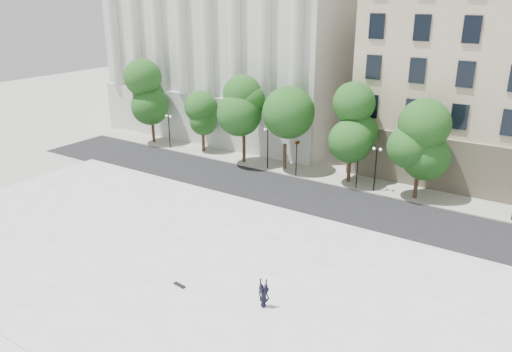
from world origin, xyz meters
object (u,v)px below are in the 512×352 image
object	(u,v)px
person_lying	(264,303)
skateboard	(180,285)
traffic_light_west	(297,140)
traffic_light_east	(358,152)

from	to	relation	value
person_lying	skateboard	distance (m)	5.49
traffic_light_west	traffic_light_east	xyz separation A→B (m)	(6.32, -0.00, -0.06)
traffic_light_west	traffic_light_east	size ratio (longest dim) A/B	1.01
traffic_light_west	traffic_light_east	distance (m)	6.32
traffic_light_west	traffic_light_east	bearing A→B (deg)	-0.00
traffic_light_west	person_lying	world-z (taller)	traffic_light_west
traffic_light_east	person_lying	size ratio (longest dim) A/B	2.36
traffic_light_west	skateboard	size ratio (longest dim) A/B	4.86
person_lying	skateboard	size ratio (longest dim) A/B	2.03
traffic_light_east	person_lying	xyz separation A→B (m)	(3.11, -20.80, -2.97)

